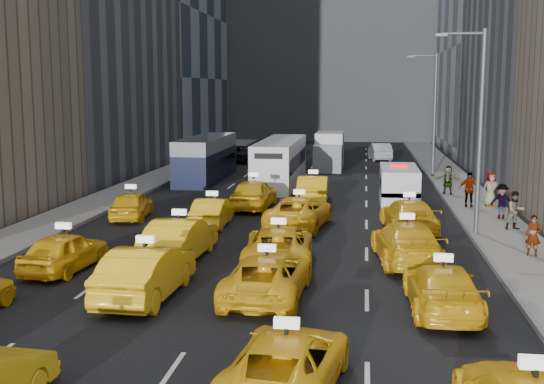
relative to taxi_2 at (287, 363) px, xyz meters
The scene contains 36 objects.
ground 5.55m from the taxi_2, 120.22° to the left, with size 160.00×160.00×0.00m, color black.
sidewalk_west 32.59m from the taxi_2, 114.04° to the left, with size 3.00×90.00×0.15m, color gray.
sidewalk_east 30.75m from the taxi_2, 75.44° to the left, with size 3.00×90.00×0.15m, color gray.
curb_west 32.03m from the taxi_2, 111.66° to the left, with size 0.15×90.00×0.18m, color slate.
curb_east 30.42m from the taxi_2, 78.09° to the left, with size 0.15×90.00×0.18m, color slate.
streetlight_near 18.44m from the taxi_2, 69.07° to the left, with size 2.15×0.22×9.00m.
streetlight_far 37.55m from the taxi_2, 80.11° to the left, with size 2.15×0.22×9.00m.
taxi_2 is the anchor object (origin of this frame).
taxi_5 7.92m from the taxi_2, 130.02° to the left, with size 1.75×5.03×1.66m, color yellow.
taxi_6 6.63m from the taxi_2, 101.80° to the left, with size 2.32×5.04×1.40m, color yellow.
taxi_7 7.13m from the taxi_2, 56.88° to the left, with size 1.96×4.82×1.40m, color yellow.
taxi_8 12.57m from the taxi_2, 135.75° to the left, with size 1.69×4.20×1.43m, color yellow.
taxi_9 12.19m from the taxi_2, 116.10° to the left, with size 1.71×4.91×1.62m, color yellow.
taxi_10 10.56m from the taxi_2, 98.12° to the left, with size 2.44×5.29×1.47m, color yellow.
taxi_11 12.03m from the taxi_2, 74.62° to the left, with size 2.18×5.37×1.56m, color yellow.
taxi_12 21.14m from the taxi_2, 118.17° to the left, with size 1.67×4.15×1.42m, color yellow.
taxi_13 18.23m from the taxi_2, 107.70° to the left, with size 1.44×4.12×1.36m, color yellow.
taxi_14 17.64m from the taxi_2, 94.62° to the left, with size 2.45×5.31×1.48m, color yellow.
taxi_15 17.74m from the taxi_2, 78.19° to the left, with size 2.09×5.15×1.49m, color yellow.
taxi_16 22.76m from the taxi_2, 101.05° to the left, with size 1.95×4.85×1.65m, color yellow.
taxi_17 24.77m from the taxi_2, 93.02° to the left, with size 1.66×4.77×1.57m, color yellow.
nypd_van 24.95m from the taxi_2, 81.90° to the left, with size 2.12×5.35×2.29m.
double_decker 35.05m from the taxi_2, 105.97° to the left, with size 3.24×10.59×3.03m.
city_bus 32.41m from the taxi_2, 97.29° to the left, with size 3.40×11.90×3.03m.
box_truck 41.68m from the taxi_2, 91.76° to the left, with size 2.54×6.54×2.94m.
misc_car_0 31.42m from the taxi_2, 83.52° to the left, with size 1.41×4.05×1.33m, color #B3B4BB.
misc_car_1 47.01m from the taxi_2, 101.64° to the left, with size 2.41×5.22×1.45m, color black.
misc_car_2 50.09m from the taxi_2, 91.90° to the left, with size 1.87×4.60×1.33m, color gray.
misc_car_3 50.41m from the taxi_2, 96.26° to the left, with size 1.67×4.14×1.41m, color black.
misc_car_4 49.32m from the taxi_2, 86.56° to the left, with size 1.66×4.76×1.57m, color #B7B9C0.
pedestrian_0 15.01m from the taxi_2, 57.81° to the left, with size 0.57×0.38×1.57m, color gray.
pedestrian_1 19.60m from the taxi_2, 64.69° to the left, with size 0.85×0.47×1.75m, color gray.
pedestrian_2 21.94m from the taxi_2, 67.83° to the left, with size 1.12×0.46×1.73m, color gray.
pedestrian_3 24.72m from the taxi_2, 73.10° to the left, with size 1.11×0.51×1.89m, color gray.
pedestrian_4 25.57m from the taxi_2, 70.76° to the left, with size 0.91×0.49×1.85m, color gray.
pedestrian_5 28.92m from the taxi_2, 76.80° to the left, with size 1.60×0.46×1.73m, color gray.
Camera 1 is at (4.33, -18.52, 6.46)m, focal length 45.00 mm.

